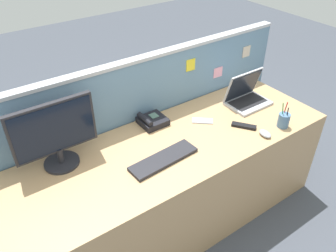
# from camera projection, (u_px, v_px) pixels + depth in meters

# --- Properties ---
(ground_plane) EXTENTS (10.00, 10.00, 0.00)m
(ground_plane) POSITION_uv_depth(u_px,v_px,m) (172.00, 218.00, 2.65)
(ground_plane) COLOR #424751
(desk) EXTENTS (2.27, 0.75, 0.73)m
(desk) POSITION_uv_depth(u_px,v_px,m) (172.00, 184.00, 2.44)
(desk) COLOR tan
(desk) RESTS_ON ground_plane
(cubicle_divider) EXTENTS (2.56, 0.08, 1.18)m
(cubicle_divider) POSITION_uv_depth(u_px,v_px,m) (140.00, 130.00, 2.58)
(cubicle_divider) COLOR #6084A3
(cubicle_divider) RESTS_ON ground_plane
(desktop_monitor) EXTENTS (0.49, 0.21, 0.42)m
(desktop_monitor) POSITION_uv_depth(u_px,v_px,m) (55.00, 133.00, 1.95)
(desktop_monitor) COLOR #232328
(desktop_monitor) RESTS_ON desk
(laptop) EXTENTS (0.32, 0.23, 0.25)m
(laptop) POSITION_uv_depth(u_px,v_px,m) (246.00, 95.00, 2.62)
(laptop) COLOR #B2B5BC
(laptop) RESTS_ON desk
(desk_phone) EXTENTS (0.18, 0.17, 0.08)m
(desk_phone) POSITION_uv_depth(u_px,v_px,m) (152.00, 121.00, 2.41)
(desk_phone) COLOR black
(desk_phone) RESTS_ON desk
(keyboard_main) EXTENTS (0.46, 0.16, 0.02)m
(keyboard_main) POSITION_uv_depth(u_px,v_px,m) (164.00, 159.00, 2.09)
(keyboard_main) COLOR #232328
(keyboard_main) RESTS_ON desk
(computer_mouse_right_hand) EXTENTS (0.07, 0.11, 0.03)m
(computer_mouse_right_hand) POSITION_uv_depth(u_px,v_px,m) (265.00, 134.00, 2.30)
(computer_mouse_right_hand) COLOR #9EA0A8
(computer_mouse_right_hand) RESTS_ON desk
(pen_cup) EXTENTS (0.08, 0.08, 0.19)m
(pen_cup) POSITION_uv_depth(u_px,v_px,m) (284.00, 120.00, 2.37)
(pen_cup) COLOR #4C7093
(pen_cup) RESTS_ON desk
(cell_phone_silver_slab) EXTENTS (0.15, 0.15, 0.01)m
(cell_phone_silver_slab) POSITION_uv_depth(u_px,v_px,m) (202.00, 121.00, 2.45)
(cell_phone_silver_slab) COLOR #B7BAC1
(cell_phone_silver_slab) RESTS_ON desk
(tv_remote) EXTENTS (0.14, 0.16, 0.02)m
(tv_remote) POSITION_uv_depth(u_px,v_px,m) (244.00, 126.00, 2.39)
(tv_remote) COLOR black
(tv_remote) RESTS_ON desk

